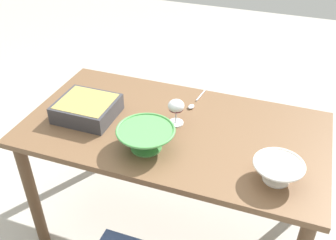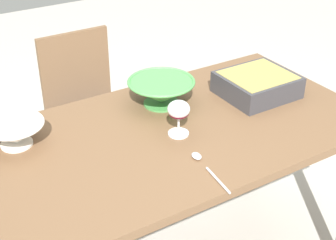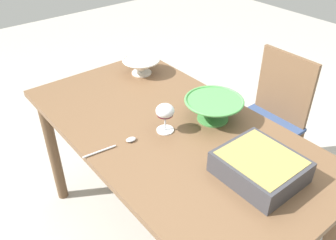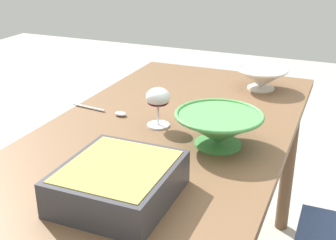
{
  "view_description": "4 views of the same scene",
  "coord_description": "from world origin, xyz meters",
  "px_view_note": "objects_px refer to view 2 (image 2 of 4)",
  "views": [
    {
      "loc": [
        0.49,
        -1.44,
        1.87
      ],
      "look_at": [
        -0.02,
        -0.02,
        0.81
      ],
      "focal_mm": 41.34,
      "sensor_mm": 36.0,
      "label": 1
    },
    {
      "loc": [
        0.84,
        1.32,
        1.71
      ],
      "look_at": [
        -0.0,
        -0.04,
        0.78
      ],
      "focal_mm": 53.85,
      "sensor_mm": 36.0,
      "label": 2
    },
    {
      "loc": [
        -0.99,
        0.81,
        1.67
      ],
      "look_at": [
        -0.05,
        0.06,
        0.85
      ],
      "focal_mm": 38.05,
      "sensor_mm": 36.0,
      "label": 3
    },
    {
      "loc": [
        -1.24,
        -0.52,
        1.34
      ],
      "look_at": [
        -0.04,
        -0.02,
        0.8
      ],
      "focal_mm": 47.34,
      "sensor_mm": 36.0,
      "label": 4
    }
  ],
  "objects_px": {
    "casserole_dish": "(257,84)",
    "serving_spoon": "(203,164)",
    "chair": "(89,114)",
    "mixing_bowl": "(161,91)",
    "dining_table": "(173,154)",
    "small_bowl": "(15,132)",
    "wine_glass": "(179,112)"
  },
  "relations": [
    {
      "from": "casserole_dish",
      "to": "mixing_bowl",
      "type": "height_order",
      "value": "mixing_bowl"
    },
    {
      "from": "wine_glass",
      "to": "small_bowl",
      "type": "distance_m",
      "value": 0.57
    },
    {
      "from": "dining_table",
      "to": "chair",
      "type": "height_order",
      "value": "chair"
    },
    {
      "from": "casserole_dish",
      "to": "serving_spoon",
      "type": "relative_size",
      "value": 1.21
    },
    {
      "from": "dining_table",
      "to": "chair",
      "type": "bearing_deg",
      "value": -88.41
    },
    {
      "from": "casserole_dish",
      "to": "chair",
      "type": "bearing_deg",
      "value": -56.52
    },
    {
      "from": "dining_table",
      "to": "wine_glass",
      "type": "height_order",
      "value": "wine_glass"
    },
    {
      "from": "dining_table",
      "to": "mixing_bowl",
      "type": "xyz_separation_m",
      "value": [
        -0.07,
        -0.19,
        0.16
      ]
    },
    {
      "from": "mixing_bowl",
      "to": "small_bowl",
      "type": "xyz_separation_m",
      "value": [
        0.58,
        -0.01,
        -0.01
      ]
    },
    {
      "from": "wine_glass",
      "to": "mixing_bowl",
      "type": "bearing_deg",
      "value": -105.39
    },
    {
      "from": "wine_glass",
      "to": "mixing_bowl",
      "type": "xyz_separation_m",
      "value": [
        -0.06,
        -0.23,
        -0.03
      ]
    },
    {
      "from": "wine_glass",
      "to": "small_bowl",
      "type": "height_order",
      "value": "wine_glass"
    },
    {
      "from": "chair",
      "to": "mixing_bowl",
      "type": "relative_size",
      "value": 3.22
    },
    {
      "from": "chair",
      "to": "serving_spoon",
      "type": "relative_size",
      "value": 3.63
    },
    {
      "from": "mixing_bowl",
      "to": "small_bowl",
      "type": "relative_size",
      "value": 1.27
    },
    {
      "from": "dining_table",
      "to": "serving_spoon",
      "type": "relative_size",
      "value": 6.22
    },
    {
      "from": "chair",
      "to": "casserole_dish",
      "type": "height_order",
      "value": "chair"
    },
    {
      "from": "casserole_dish",
      "to": "serving_spoon",
      "type": "distance_m",
      "value": 0.56
    },
    {
      "from": "wine_glass",
      "to": "small_bowl",
      "type": "bearing_deg",
      "value": -24.56
    },
    {
      "from": "small_bowl",
      "to": "serving_spoon",
      "type": "xyz_separation_m",
      "value": [
        -0.48,
        0.44,
        -0.04
      ]
    },
    {
      "from": "wine_glass",
      "to": "casserole_dish",
      "type": "relative_size",
      "value": 0.47
    },
    {
      "from": "dining_table",
      "to": "serving_spoon",
      "type": "xyz_separation_m",
      "value": [
        0.04,
        0.24,
        0.11
      ]
    },
    {
      "from": "mixing_bowl",
      "to": "casserole_dish",
      "type": "bearing_deg",
      "value": 160.35
    },
    {
      "from": "dining_table",
      "to": "small_bowl",
      "type": "relative_size",
      "value": 7.0
    },
    {
      "from": "chair",
      "to": "dining_table",
      "type": "bearing_deg",
      "value": 91.59
    },
    {
      "from": "wine_glass",
      "to": "chair",
      "type": "bearing_deg",
      "value": -88.28
    },
    {
      "from": "casserole_dish",
      "to": "small_bowl",
      "type": "distance_m",
      "value": 0.97
    },
    {
      "from": "casserole_dish",
      "to": "small_bowl",
      "type": "height_order",
      "value": "casserole_dish"
    },
    {
      "from": "chair",
      "to": "casserole_dish",
      "type": "distance_m",
      "value": 0.9
    },
    {
      "from": "dining_table",
      "to": "casserole_dish",
      "type": "distance_m",
      "value": 0.47
    },
    {
      "from": "chair",
      "to": "mixing_bowl",
      "type": "xyz_separation_m",
      "value": [
        -0.09,
        0.56,
        0.35
      ]
    },
    {
      "from": "chair",
      "to": "wine_glass",
      "type": "height_order",
      "value": "wine_glass"
    }
  ]
}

